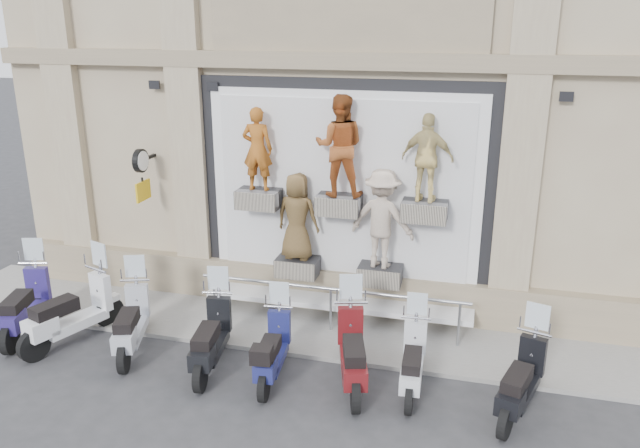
# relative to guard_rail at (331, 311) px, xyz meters

# --- Properties ---
(ground) EXTENTS (90.00, 90.00, 0.00)m
(ground) POSITION_rel_guard_rail_xyz_m (0.00, -2.00, -0.47)
(ground) COLOR #313134
(ground) RESTS_ON ground
(sidewalk) EXTENTS (16.00, 2.20, 0.08)m
(sidewalk) POSITION_rel_guard_rail_xyz_m (0.00, 0.10, -0.43)
(sidewalk) COLOR #999791
(sidewalk) RESTS_ON ground
(shop_vitrine) EXTENTS (5.60, 0.88, 4.30)m
(shop_vitrine) POSITION_rel_guard_rail_xyz_m (0.10, 0.74, 1.94)
(shop_vitrine) COLOR black
(shop_vitrine) RESTS_ON ground
(guard_rail) EXTENTS (5.06, 0.10, 0.93)m
(guard_rail) POSITION_rel_guard_rail_xyz_m (0.00, 0.00, 0.00)
(guard_rail) COLOR #9EA0A5
(guard_rail) RESTS_ON ground
(clock_sign_bracket) EXTENTS (0.10, 0.80, 1.02)m
(clock_sign_bracket) POSITION_rel_guard_rail_xyz_m (-3.90, 0.47, 2.34)
(clock_sign_bracket) COLOR black
(clock_sign_bracket) RESTS_ON ground
(scooter_a) EXTENTS (1.11, 2.10, 1.64)m
(scooter_a) POSITION_rel_guard_rail_xyz_m (-5.41, -1.42, 0.35)
(scooter_a) COLOR navy
(scooter_a) RESTS_ON ground
(scooter_b) EXTENTS (1.30, 2.19, 1.71)m
(scooter_b) POSITION_rel_guard_rail_xyz_m (-4.37, -1.50, 0.39)
(scooter_b) COLOR white
(scooter_b) RESTS_ON ground
(scooter_c) EXTENTS (1.14, 2.00, 1.56)m
(scooter_c) POSITION_rel_guard_rail_xyz_m (-3.19, -1.50, 0.31)
(scooter_c) COLOR #A1A5AF
(scooter_c) RESTS_ON ground
(scooter_d) EXTENTS (0.86, 1.99, 1.56)m
(scooter_d) POSITION_rel_guard_rail_xyz_m (-1.63, -1.65, 0.32)
(scooter_d) COLOR black
(scooter_d) RESTS_ON ground
(scooter_e) EXTENTS (0.71, 1.81, 1.44)m
(scooter_e) POSITION_rel_guard_rail_xyz_m (-0.54, -1.69, 0.25)
(scooter_e) COLOR navy
(scooter_e) RESTS_ON ground
(scooter_f) EXTENTS (1.10, 2.08, 1.62)m
(scooter_f) POSITION_rel_guard_rail_xyz_m (0.73, -1.55, 0.35)
(scooter_f) COLOR #540E11
(scooter_f) RESTS_ON ground
(scooter_g) EXTENTS (0.59, 1.75, 1.41)m
(scooter_g) POSITION_rel_guard_rail_xyz_m (1.67, -1.46, 0.24)
(scooter_g) COLOR silver
(scooter_g) RESTS_ON ground
(scooter_h) EXTENTS (1.08, 1.95, 1.52)m
(scooter_h) POSITION_rel_guard_rail_xyz_m (3.27, -1.66, 0.30)
(scooter_h) COLOR black
(scooter_h) RESTS_ON ground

